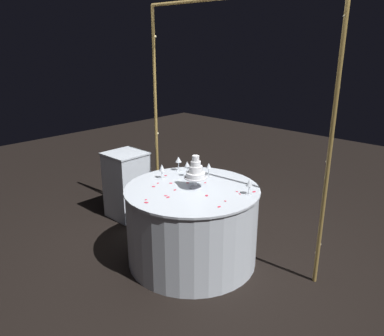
{
  "coord_description": "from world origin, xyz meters",
  "views": [
    {
      "loc": [
        2.3,
        -2.44,
        2.1
      ],
      "look_at": [
        0.0,
        0.0,
        0.98
      ],
      "focal_mm": 35.24,
      "sensor_mm": 36.0,
      "label": 1
    }
  ],
  "objects_px": {
    "wine_glass_4": "(187,165)",
    "wine_glass_3": "(209,167)",
    "wine_glass_0": "(249,184)",
    "side_table": "(127,185)",
    "decorative_arch": "(228,94)",
    "wine_glass_1": "(178,160)",
    "wine_glass_2": "(162,168)",
    "tiered_cake": "(196,172)",
    "main_table": "(192,225)"
  },
  "relations": [
    {
      "from": "side_table",
      "to": "wine_glass_4",
      "type": "bearing_deg",
      "value": 0.37
    },
    {
      "from": "wine_glass_4",
      "to": "wine_glass_1",
      "type": "bearing_deg",
      "value": 159.7
    },
    {
      "from": "tiered_cake",
      "to": "wine_glass_4",
      "type": "bearing_deg",
      "value": 148.59
    },
    {
      "from": "decorative_arch",
      "to": "wine_glass_4",
      "type": "relative_size",
      "value": 15.32
    },
    {
      "from": "decorative_arch",
      "to": "side_table",
      "type": "relative_size",
      "value": 3.01
    },
    {
      "from": "decorative_arch",
      "to": "tiered_cake",
      "type": "height_order",
      "value": "decorative_arch"
    },
    {
      "from": "wine_glass_0",
      "to": "wine_glass_1",
      "type": "height_order",
      "value": "wine_glass_1"
    },
    {
      "from": "decorative_arch",
      "to": "wine_glass_3",
      "type": "bearing_deg",
      "value": -129.07
    },
    {
      "from": "main_table",
      "to": "wine_glass_0",
      "type": "xyz_separation_m",
      "value": [
        0.48,
        0.25,
        0.49
      ]
    },
    {
      "from": "wine_glass_0",
      "to": "wine_glass_3",
      "type": "height_order",
      "value": "wine_glass_0"
    },
    {
      "from": "main_table",
      "to": "wine_glass_4",
      "type": "bearing_deg",
      "value": 142.16
    },
    {
      "from": "tiered_cake",
      "to": "wine_glass_4",
      "type": "distance_m",
      "value": 0.32
    },
    {
      "from": "main_table",
      "to": "wine_glass_0",
      "type": "height_order",
      "value": "wine_glass_0"
    },
    {
      "from": "decorative_arch",
      "to": "wine_glass_2",
      "type": "distance_m",
      "value": 0.99
    },
    {
      "from": "decorative_arch",
      "to": "tiered_cake",
      "type": "xyz_separation_m",
      "value": [
        0.02,
        -0.48,
        -0.68
      ]
    },
    {
      "from": "side_table",
      "to": "wine_glass_1",
      "type": "bearing_deg",
      "value": 5.55
    },
    {
      "from": "wine_glass_1",
      "to": "wine_glass_2",
      "type": "xyz_separation_m",
      "value": [
        0.05,
        -0.29,
        -0.01
      ]
    },
    {
      "from": "decorative_arch",
      "to": "wine_glass_1",
      "type": "xyz_separation_m",
      "value": [
        -0.46,
        -0.23,
        -0.72
      ]
    },
    {
      "from": "side_table",
      "to": "wine_glass_2",
      "type": "height_order",
      "value": "wine_glass_2"
    },
    {
      "from": "main_table",
      "to": "side_table",
      "type": "height_order",
      "value": "side_table"
    },
    {
      "from": "wine_glass_4",
      "to": "main_table",
      "type": "bearing_deg",
      "value": -37.84
    },
    {
      "from": "decorative_arch",
      "to": "wine_glass_4",
      "type": "distance_m",
      "value": 0.82
    },
    {
      "from": "decorative_arch",
      "to": "main_table",
      "type": "bearing_deg",
      "value": -90.0
    },
    {
      "from": "side_table",
      "to": "wine_glass_2",
      "type": "relative_size",
      "value": 5.57
    },
    {
      "from": "wine_glass_3",
      "to": "wine_glass_0",
      "type": "bearing_deg",
      "value": -11.97
    },
    {
      "from": "main_table",
      "to": "wine_glass_3",
      "type": "xyz_separation_m",
      "value": [
        -0.11,
        0.37,
        0.49
      ]
    },
    {
      "from": "tiered_cake",
      "to": "decorative_arch",
      "type": "bearing_deg",
      "value": 91.87
    },
    {
      "from": "wine_glass_3",
      "to": "main_table",
      "type": "bearing_deg",
      "value": -73.13
    },
    {
      "from": "side_table",
      "to": "wine_glass_2",
      "type": "xyz_separation_m",
      "value": [
        0.89,
        -0.2,
        0.47
      ]
    },
    {
      "from": "wine_glass_1",
      "to": "wine_glass_2",
      "type": "height_order",
      "value": "wine_glass_1"
    },
    {
      "from": "wine_glass_0",
      "to": "wine_glass_4",
      "type": "bearing_deg",
      "value": -176.63
    },
    {
      "from": "tiered_cake",
      "to": "wine_glass_1",
      "type": "bearing_deg",
      "value": 153.03
    },
    {
      "from": "tiered_cake",
      "to": "side_table",
      "type": "bearing_deg",
      "value": 173.0
    },
    {
      "from": "wine_glass_1",
      "to": "wine_glass_2",
      "type": "relative_size",
      "value": 1.05
    },
    {
      "from": "wine_glass_0",
      "to": "tiered_cake",
      "type": "bearing_deg",
      "value": -155.68
    },
    {
      "from": "wine_glass_0",
      "to": "wine_glass_1",
      "type": "relative_size",
      "value": 0.91
    },
    {
      "from": "side_table",
      "to": "wine_glass_4",
      "type": "xyz_separation_m",
      "value": [
        1.04,
        0.01,
        0.48
      ]
    },
    {
      "from": "main_table",
      "to": "decorative_arch",
      "type": "bearing_deg",
      "value": 90.0
    },
    {
      "from": "decorative_arch",
      "to": "main_table",
      "type": "distance_m",
      "value": 1.33
    },
    {
      "from": "side_table",
      "to": "tiered_cake",
      "type": "relative_size",
      "value": 2.6
    },
    {
      "from": "main_table",
      "to": "side_table",
      "type": "relative_size",
      "value": 1.56
    },
    {
      "from": "tiered_cake",
      "to": "wine_glass_2",
      "type": "relative_size",
      "value": 2.14
    },
    {
      "from": "decorative_arch",
      "to": "wine_glass_4",
      "type": "xyz_separation_m",
      "value": [
        -0.26,
        -0.31,
        -0.72
      ]
    },
    {
      "from": "wine_glass_0",
      "to": "side_table",
      "type": "bearing_deg",
      "value": -178.38
    },
    {
      "from": "main_table",
      "to": "wine_glass_3",
      "type": "bearing_deg",
      "value": 106.87
    },
    {
      "from": "wine_glass_2",
      "to": "side_table",
      "type": "bearing_deg",
      "value": 167.05
    },
    {
      "from": "main_table",
      "to": "side_table",
      "type": "distance_m",
      "value": 1.31
    },
    {
      "from": "wine_glass_4",
      "to": "wine_glass_3",
      "type": "bearing_deg",
      "value": 49.27
    },
    {
      "from": "wine_glass_1",
      "to": "wine_glass_2",
      "type": "distance_m",
      "value": 0.29
    },
    {
      "from": "tiered_cake",
      "to": "wine_glass_2",
      "type": "height_order",
      "value": "tiered_cake"
    }
  ]
}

